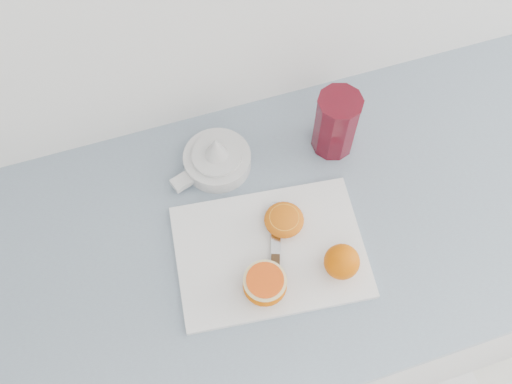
% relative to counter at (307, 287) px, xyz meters
% --- Properties ---
extents(counter, '(2.65, 0.64, 0.89)m').
position_rel_counter_xyz_m(counter, '(0.00, 0.00, 0.00)').
color(counter, silver).
rests_on(counter, ground).
extents(cutting_board, '(0.38, 0.29, 0.01)m').
position_rel_counter_xyz_m(cutting_board, '(-0.13, -0.05, 0.45)').
color(cutting_board, white).
rests_on(cutting_board, counter).
extents(whole_orange, '(0.07, 0.07, 0.07)m').
position_rel_counter_xyz_m(whole_orange, '(-0.02, -0.12, 0.49)').
color(whole_orange, '#D25E00').
rests_on(whole_orange, cutting_board).
extents(half_orange, '(0.08, 0.08, 0.05)m').
position_rel_counter_xyz_m(half_orange, '(-0.16, -0.12, 0.48)').
color(half_orange, '#D25E00').
rests_on(half_orange, cutting_board).
extents(squeezed_shell, '(0.08, 0.08, 0.03)m').
position_rel_counter_xyz_m(squeezed_shell, '(-0.09, -0.00, 0.47)').
color(squeezed_shell, '#D35D0D').
rests_on(squeezed_shell, cutting_board).
extents(paring_knife, '(0.08, 0.19, 0.01)m').
position_rel_counter_xyz_m(paring_knife, '(-0.13, -0.09, 0.46)').
color(paring_knife, '#432C18').
rests_on(paring_knife, cutting_board).
extents(citrus_juicer, '(0.17, 0.14, 0.09)m').
position_rel_counter_xyz_m(citrus_juicer, '(-0.17, 0.17, 0.47)').
color(citrus_juicer, white).
rests_on(citrus_juicer, counter).
extents(red_tumbler, '(0.09, 0.09, 0.15)m').
position_rel_counter_xyz_m(red_tumbler, '(0.07, 0.15, 0.51)').
color(red_tumbler, '#5C0B18').
rests_on(red_tumbler, counter).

